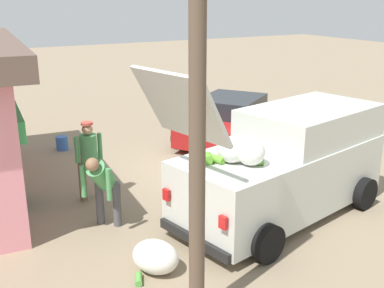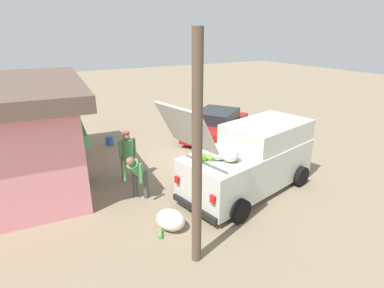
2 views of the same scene
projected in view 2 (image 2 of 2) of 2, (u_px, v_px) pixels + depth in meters
The scene contains 9 objects.
ground_plane at pixel (201, 157), 11.68m from camera, with size 60.00×60.00×0.00m, color gray.
storefront_bar at pixel (22, 131), 9.31m from camera, with size 6.73×4.29×3.19m.
delivery_van at pixel (252, 158), 9.02m from camera, with size 2.79×5.14×3.03m.
parked_sedan at pixel (217, 125), 13.66m from camera, with size 3.72×4.25×1.26m.
vendor_standing at pixel (128, 152), 9.62m from camera, with size 0.36×0.57×1.63m.
customer_bending at pixel (137, 172), 8.40m from camera, with size 0.71×0.71×1.45m.
unloaded_banana_pile at pixel (170, 220), 7.36m from camera, with size 0.94×0.87×0.49m.
paint_bucket at pixel (110, 140), 12.89m from camera, with size 0.32×0.32×0.37m, color blue.
utility_pole at pixel (197, 159), 5.65m from camera, with size 0.20×0.20×4.63m, color brown.
Camera 2 is at (-9.22, 5.57, 4.55)m, focal length 28.34 mm.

